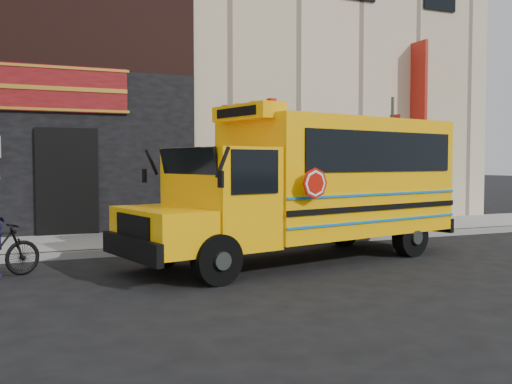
{
  "coord_description": "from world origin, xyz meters",
  "views": [
    {
      "loc": [
        -4.23,
        -9.08,
        1.9
      ],
      "look_at": [
        0.28,
        1.85,
        1.28
      ],
      "focal_mm": 40.0,
      "sensor_mm": 36.0,
      "label": 1
    }
  ],
  "objects": [
    {
      "name": "ground",
      "position": [
        0.0,
        0.0,
        0.0
      ],
      "size": [
        120.0,
        120.0,
        0.0
      ],
      "primitive_type": "plane",
      "color": "black",
      "rests_on": "ground"
    },
    {
      "name": "curb",
      "position": [
        0.0,
        2.6,
        0.07
      ],
      "size": [
        40.0,
        0.2,
        0.15
      ],
      "primitive_type": "cube",
      "color": "gray",
      "rests_on": "ground"
    },
    {
      "name": "sidewalk",
      "position": [
        0.0,
        4.1,
        0.07
      ],
      "size": [
        40.0,
        3.0,
        0.15
      ],
      "primitive_type": "cube",
      "color": "slate",
      "rests_on": "ground"
    },
    {
      "name": "building",
      "position": [
        -0.04,
        10.45,
        6.13
      ],
      "size": [
        20.0,
        10.7,
        12.0
      ],
      "color": "beige",
      "rests_on": "sidewalk"
    },
    {
      "name": "school_bus",
      "position": [
        1.06,
        0.79,
        1.51
      ],
      "size": [
        7.21,
        3.69,
        2.92
      ],
      "color": "black",
      "rests_on": "ground"
    },
    {
      "name": "sign_pole",
      "position": [
        4.48,
        2.95,
        1.94
      ],
      "size": [
        0.11,
        0.3,
        3.54
      ],
      "color": "#383F3A",
      "rests_on": "ground"
    }
  ]
}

